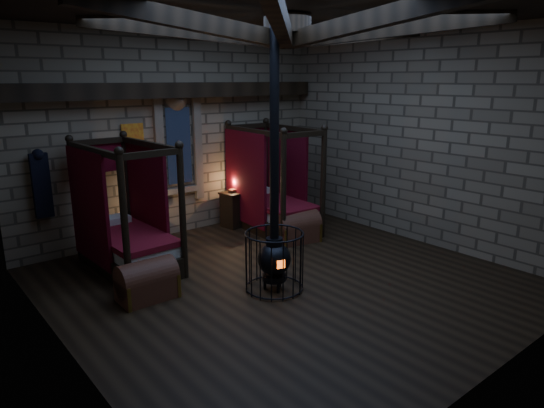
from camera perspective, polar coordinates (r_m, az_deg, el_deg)
room at (r=7.61m, az=1.33°, el=18.05°), size 7.02×7.02×4.29m
bed_left at (r=8.97m, az=-16.71°, el=-3.81°), size 1.20×2.16×2.21m
bed_right at (r=10.79m, az=-0.05°, el=-0.04°), size 1.29×2.24×2.27m
trunk_left at (r=7.71m, az=-14.47°, el=-8.83°), size 0.87×0.56×0.63m
trunk_right at (r=10.02m, az=2.95°, el=-2.82°), size 0.99×0.74×0.65m
nightstand_left at (r=10.07m, az=-13.85°, el=-2.76°), size 0.49×0.48×0.84m
nightstand_right at (r=11.02m, az=-4.54°, el=-0.59°), size 0.56×0.54×0.87m
stove at (r=7.67m, az=0.27°, el=-5.94°), size 0.93×0.93×4.05m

